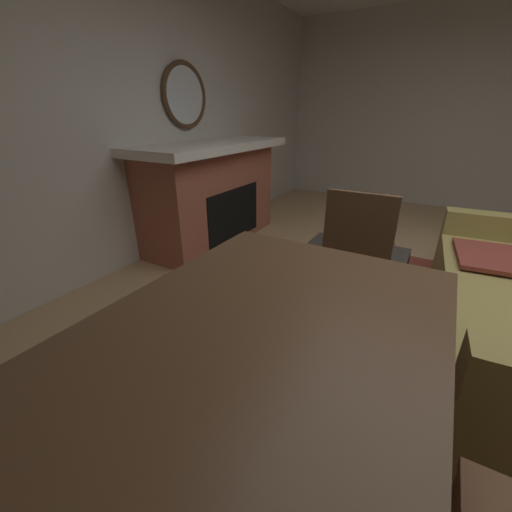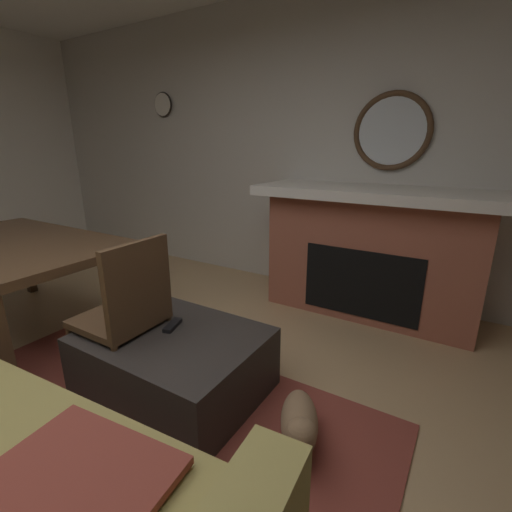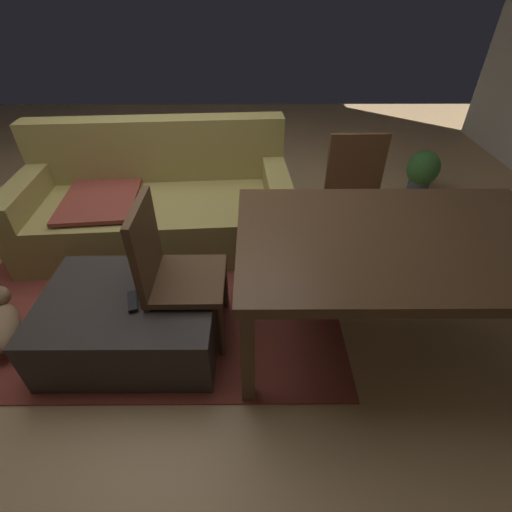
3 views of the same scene
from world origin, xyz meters
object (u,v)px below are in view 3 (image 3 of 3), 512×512
(dining_chair_north, at_px, (356,191))
(dining_chair_west, at_px, (169,268))
(ottoman_coffee_table, at_px, (134,319))
(small_dog, at_px, (3,322))
(dining_table, at_px, (398,246))
(potted_plant, at_px, (422,171))
(tv_remote, at_px, (133,302))
(couch, at_px, (159,204))

(dining_chair_north, bearing_deg, dining_chair_west, -143.65)
(ottoman_coffee_table, xyz_separation_m, small_dog, (-0.82, 0.02, -0.04))
(dining_table, bearing_deg, dining_chair_west, -179.97)
(dining_chair_north, xyz_separation_m, potted_plant, (0.93, 0.93, -0.27))
(tv_remote, distance_m, dining_chair_north, 1.83)
(dining_table, bearing_deg, small_dog, -178.24)
(ottoman_coffee_table, height_order, dining_chair_north, dining_chair_north)
(dining_table, relative_size, potted_plant, 3.74)
(potted_plant, distance_m, small_dog, 3.80)
(dining_chair_west, bearing_deg, tv_remote, -143.45)
(dining_table, height_order, dining_chair_north, dining_chair_north)
(ottoman_coffee_table, relative_size, potted_plant, 2.14)
(tv_remote, distance_m, potted_plant, 3.13)
(couch, distance_m, dining_chair_west, 1.15)
(ottoman_coffee_table, relative_size, dining_chair_north, 1.08)
(tv_remote, height_order, small_dog, tv_remote)
(tv_remote, height_order, dining_table, dining_table)
(dining_table, bearing_deg, tv_remote, -174.33)
(dining_chair_north, bearing_deg, potted_plant, 45.03)
(dining_table, relative_size, small_dog, 3.83)
(dining_chair_west, relative_size, dining_chair_north, 1.00)
(couch, relative_size, ottoman_coffee_table, 2.18)
(tv_remote, relative_size, dining_chair_west, 0.17)
(tv_remote, distance_m, dining_table, 1.50)
(dining_chair_west, relative_size, potted_plant, 1.98)
(ottoman_coffee_table, bearing_deg, small_dog, 178.86)
(couch, distance_m, potted_plant, 2.63)
(couch, height_order, potted_plant, couch)
(couch, bearing_deg, dining_chair_north, -5.63)
(tv_remote, bearing_deg, small_dog, 158.00)
(tv_remote, xyz_separation_m, dining_chair_west, (0.20, 0.15, 0.12))
(ottoman_coffee_table, bearing_deg, couch, 93.32)
(small_dog, bearing_deg, potted_plant, 30.70)
(tv_remote, relative_size, potted_plant, 0.34)
(dining_table, height_order, small_dog, dining_table)
(potted_plant, relative_size, small_dog, 1.02)
(couch, distance_m, tv_remote, 1.24)
(tv_remote, bearing_deg, couch, 78.41)
(tv_remote, relative_size, dining_chair_north, 0.17)
(couch, height_order, small_dog, couch)
(dining_chair_north, distance_m, small_dog, 2.57)
(tv_remote, distance_m, small_dog, 0.90)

